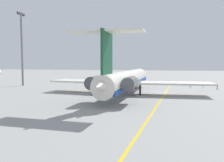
{
  "coord_description": "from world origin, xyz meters",
  "views": [
    {
      "loc": [
        -64.36,
        -0.41,
        8.17
      ],
      "look_at": [
        -4.0,
        12.81,
        3.28
      ],
      "focal_mm": 38.01,
      "sensor_mm": 36.0,
      "label": 1
    }
  ],
  "objects_px": {
    "main_jetliner": "(126,80)",
    "light_mast": "(22,46)",
    "ground_crew_near_nose": "(78,81)",
    "ground_crew_near_tail": "(191,84)",
    "ground_crew_portside": "(217,86)",
    "safety_cone_tail": "(203,86)"
  },
  "relations": [
    {
      "from": "ground_crew_near_nose",
      "to": "safety_cone_tail",
      "type": "relative_size",
      "value": 3.25
    },
    {
      "from": "main_jetliner",
      "to": "light_mast",
      "type": "bearing_deg",
      "value": 71.7
    },
    {
      "from": "ground_crew_near_tail",
      "to": "light_mast",
      "type": "distance_m",
      "value": 58.73
    },
    {
      "from": "safety_cone_tail",
      "to": "light_mast",
      "type": "height_order",
      "value": "light_mast"
    },
    {
      "from": "ground_crew_near_nose",
      "to": "ground_crew_near_tail",
      "type": "distance_m",
      "value": 41.14
    },
    {
      "from": "ground_crew_near_nose",
      "to": "ground_crew_portside",
      "type": "bearing_deg",
      "value": -39.63
    },
    {
      "from": "ground_crew_near_nose",
      "to": "ground_crew_portside",
      "type": "height_order",
      "value": "ground_crew_near_nose"
    },
    {
      "from": "ground_crew_portside",
      "to": "light_mast",
      "type": "bearing_deg",
      "value": 78.78
    },
    {
      "from": "main_jetliner",
      "to": "ground_crew_near_nose",
      "type": "distance_m",
      "value": 35.4
    },
    {
      "from": "ground_crew_near_tail",
      "to": "ground_crew_portside",
      "type": "height_order",
      "value": "ground_crew_near_tail"
    },
    {
      "from": "ground_crew_near_tail",
      "to": "ground_crew_portside",
      "type": "xyz_separation_m",
      "value": [
        -4.5,
        -7.26,
        -0.1
      ]
    },
    {
      "from": "ground_crew_near_tail",
      "to": "safety_cone_tail",
      "type": "height_order",
      "value": "ground_crew_near_tail"
    },
    {
      "from": "ground_crew_portside",
      "to": "light_mast",
      "type": "relative_size",
      "value": 0.07
    },
    {
      "from": "safety_cone_tail",
      "to": "ground_crew_near_tail",
      "type": "bearing_deg",
      "value": 105.55
    },
    {
      "from": "ground_crew_near_nose",
      "to": "light_mast",
      "type": "xyz_separation_m",
      "value": [
        -11.6,
        16.13,
        12.66
      ]
    },
    {
      "from": "ground_crew_near_tail",
      "to": "light_mast",
      "type": "xyz_separation_m",
      "value": [
        -6.61,
        56.96,
        12.66
      ]
    },
    {
      "from": "ground_crew_portside",
      "to": "main_jetliner",
      "type": "bearing_deg",
      "value": 111.48
    },
    {
      "from": "ground_crew_near_nose",
      "to": "ground_crew_near_tail",
      "type": "relative_size",
      "value": 1.0
    },
    {
      "from": "ground_crew_near_tail",
      "to": "ground_crew_near_nose",
      "type": "bearing_deg",
      "value": 75.55
    },
    {
      "from": "main_jetliner",
      "to": "ground_crew_near_nose",
      "type": "xyz_separation_m",
      "value": [
        26.84,
        22.92,
        -2.67
      ]
    },
    {
      "from": "ground_crew_near_tail",
      "to": "ground_crew_portside",
      "type": "relative_size",
      "value": 1.09
    },
    {
      "from": "ground_crew_portside",
      "to": "safety_cone_tail",
      "type": "relative_size",
      "value": 2.98
    }
  ]
}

